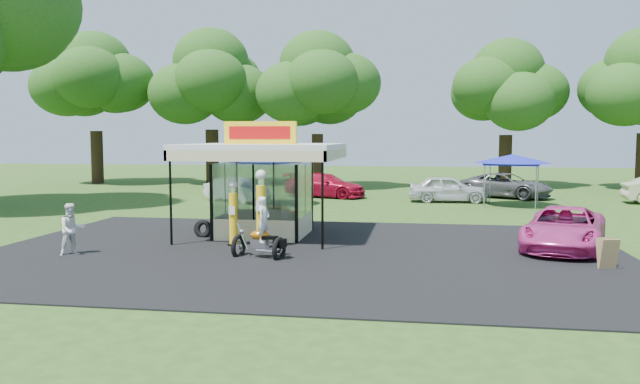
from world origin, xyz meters
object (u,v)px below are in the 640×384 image
(gas_pump_left, at_px, (233,215))
(gas_pump_right, at_px, (261,211))
(motorcycle, at_px, (262,234))
(bg_car_c, at_px, (448,189))
(tent_east, at_px, (512,159))
(tent_west, at_px, (266,157))
(spectator_west, at_px, (72,229))
(gas_station_kiosk, at_px, (264,188))
(kiosk_car, at_px, (278,216))
(bg_car_d, at_px, (506,185))
(a_frame_sign, at_px, (607,254))
(pink_sedan, at_px, (564,229))
(bg_car_b, at_px, (325,185))
(bg_car_a, at_px, (237,190))

(gas_pump_left, height_order, gas_pump_right, gas_pump_right)
(motorcycle, bearing_deg, bg_car_c, 83.47)
(gas_pump_right, relative_size, tent_east, 0.66)
(tent_west, bearing_deg, spectator_west, -99.02)
(motorcycle, xyz_separation_m, tent_east, (9.41, 15.88, 1.71))
(gas_station_kiosk, xyz_separation_m, bg_car_c, (7.18, 13.20, -1.04))
(kiosk_car, relative_size, bg_car_c, 0.65)
(kiosk_car, bearing_deg, bg_car_d, -37.31)
(motorcycle, bearing_deg, gas_pump_right, 118.13)
(spectator_west, height_order, bg_car_d, spectator_west)
(gas_pump_right, height_order, tent_west, tent_west)
(bg_car_c, distance_m, tent_east, 3.93)
(kiosk_car, distance_m, tent_east, 14.22)
(a_frame_sign, height_order, tent_west, tent_west)
(gas_pump_left, height_order, pink_sedan, gas_pump_left)
(kiosk_car, xyz_separation_m, spectator_west, (-4.91, -6.80, 0.33))
(a_frame_sign, distance_m, kiosk_car, 12.47)
(bg_car_c, bearing_deg, bg_car_b, 75.53)
(tent_west, bearing_deg, gas_pump_left, -80.84)
(gas_station_kiosk, height_order, gas_pump_right, gas_station_kiosk)
(gas_pump_left, xyz_separation_m, bg_car_b, (0.48, 17.14, -0.34))
(gas_pump_left, height_order, bg_car_d, gas_pump_left)
(a_frame_sign, relative_size, bg_car_a, 0.22)
(bg_car_d, bearing_deg, motorcycle, -175.53)
(kiosk_car, height_order, pink_sedan, pink_sedan)
(bg_car_b, bearing_deg, gas_station_kiosk, -162.74)
(bg_car_b, bearing_deg, bg_car_c, -85.73)
(tent_west, bearing_deg, tent_east, 5.83)
(bg_car_d, relative_size, tent_east, 1.37)
(gas_pump_left, relative_size, motorcycle, 1.14)
(gas_pump_left, height_order, motorcycle, gas_pump_left)
(motorcycle, xyz_separation_m, bg_car_c, (6.21, 17.37, -0.01))
(gas_station_kiosk, bearing_deg, kiosk_car, 90.00)
(motorcycle, relative_size, spectator_west, 1.20)
(bg_car_c, bearing_deg, motorcycle, 158.82)
(gas_pump_left, relative_size, bg_car_a, 0.55)
(gas_pump_left, relative_size, bg_car_b, 0.45)
(gas_pump_left, bearing_deg, motorcycle, -52.28)
(spectator_west, bearing_deg, gas_pump_right, -28.58)
(gas_pump_left, bearing_deg, tent_west, 99.16)
(motorcycle, height_order, a_frame_sign, motorcycle)
(gas_station_kiosk, distance_m, bg_car_b, 14.90)
(spectator_west, xyz_separation_m, tent_east, (15.29, 16.31, 1.66))
(a_frame_sign, relative_size, bg_car_c, 0.20)
(pink_sedan, distance_m, tent_east, 13.09)
(motorcycle, xyz_separation_m, tent_west, (-3.50, 14.56, 1.78))
(gas_pump_right, distance_m, pink_sedan, 9.76)
(motorcycle, bearing_deg, gas_station_kiosk, 116.31)
(a_frame_sign, bearing_deg, tent_east, 78.41)
(bg_car_a, bearing_deg, tent_east, -61.43)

